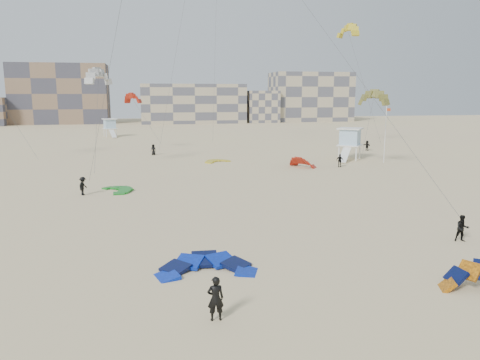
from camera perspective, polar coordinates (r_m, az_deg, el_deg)
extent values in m
plane|color=#CBAF88|center=(22.59, 1.81, -13.06)|extent=(320.00, 320.00, 0.00)
imported|color=black|center=(19.36, -3.00, -14.23)|extent=(0.69, 0.46, 1.86)
imported|color=black|center=(32.10, 25.47, -5.34)|extent=(0.96, 0.84, 1.67)
imported|color=black|center=(44.41, -18.60, -0.70)|extent=(0.99, 1.24, 1.67)
imported|color=black|center=(59.58, 12.08, 2.32)|extent=(1.00, 0.92, 1.64)
imported|color=black|center=(71.17, -10.51, 3.66)|extent=(0.92, 0.76, 1.61)
imported|color=black|center=(78.22, 15.22, 4.07)|extent=(0.95, 1.58, 1.62)
cylinder|color=#3F3F3F|center=(40.66, -15.58, 13.28)|extent=(5.37, 8.77, 20.57)
cylinder|color=#3F3F3F|center=(42.84, 11.31, 16.06)|extent=(6.84, 28.29, 24.70)
cylinder|color=#3F3F3F|center=(54.47, -17.08, 6.76)|extent=(0.05, 9.66, 9.89)
cylinder|color=#3F3F3F|center=(66.35, -7.74, 15.58)|extent=(5.61, 0.50, 28.10)
cylinder|color=#3F3F3F|center=(59.15, 15.24, 5.90)|extent=(1.04, 0.46, 7.38)
cylinder|color=#3F3F3F|center=(79.98, 14.96, 10.78)|extent=(4.83, 3.88, 17.91)
cylinder|color=#3F3F3F|center=(66.60, -26.32, 7.30)|extent=(7.41, 6.07, 11.18)
cylinder|color=#3F3F3F|center=(80.74, -3.11, 13.70)|extent=(1.54, 4.24, 25.22)
cylinder|color=#3F3F3F|center=(76.78, -11.25, 6.96)|extent=(4.27, 0.21, 7.21)
cube|color=white|center=(66.92, 13.23, 4.16)|extent=(4.19, 4.19, 0.15)
cube|color=#A2C4DD|center=(66.81, 13.27, 5.14)|extent=(3.44, 3.44, 2.14)
cube|color=white|center=(66.71, 13.31, 6.13)|extent=(4.34, 4.34, 0.17)
cube|color=white|center=(64.44, 14.25, 2.96)|extent=(2.68, 3.07, 1.77)
cube|color=white|center=(103.84, -15.58, 6.07)|extent=(3.27, 3.27, 0.13)
cube|color=#A2C4DD|center=(103.77, -15.60, 6.62)|extent=(2.69, 2.69, 1.88)
cube|color=white|center=(103.72, -15.63, 7.18)|extent=(3.39, 3.39, 0.15)
cube|color=white|center=(101.39, -15.65, 5.45)|extent=(1.67, 2.82, 1.55)
cylinder|color=white|center=(64.77, 17.28, 5.30)|extent=(0.09, 0.09, 7.45)
cube|color=#C9431A|center=(64.72, 17.66, 8.17)|extent=(0.56, 0.02, 0.37)
cube|color=#7C614B|center=(156.21, -20.98, 9.77)|extent=(28.00, 14.00, 18.00)
cube|color=tan|center=(150.91, -5.82, 9.26)|extent=(32.00, 16.00, 12.00)
cube|color=tan|center=(161.71, 8.56, 9.98)|extent=(26.00, 14.00, 16.00)
cube|color=tan|center=(152.70, 2.61, 8.94)|extent=(10.00, 10.00, 10.00)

